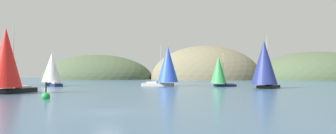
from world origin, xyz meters
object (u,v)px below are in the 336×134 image
at_px(sailboat_blue_spinnaker, 167,65).
at_px(channel_buoy, 46,96).
at_px(sailboat_red_spinnaker, 6,60).
at_px(sailboat_navy_sail, 264,63).
at_px(sailboat_crimson_sail, 8,69).
at_px(sailboat_white_mainsail, 52,69).
at_px(sailboat_green_sail, 219,70).

distance_m(sailboat_blue_spinnaker, channel_buoy, 42.14).
bearing_deg(sailboat_red_spinnaker, sailboat_navy_sail, 27.89).
bearing_deg(channel_buoy, sailboat_crimson_sail, 132.04).
relative_size(sailboat_crimson_sail, channel_buoy, 3.60).
xyz_separation_m(sailboat_blue_spinnaker, sailboat_crimson_sail, (-40.79, -6.49, -0.97)).
height_order(sailboat_blue_spinnaker, channel_buoy, sailboat_blue_spinnaker).
bearing_deg(sailboat_white_mainsail, sailboat_crimson_sail, -164.45).
bearing_deg(sailboat_crimson_sail, sailboat_red_spinnaker, -53.99).
relative_size(sailboat_red_spinnaker, sailboat_white_mainsail, 1.27).
distance_m(sailboat_green_sail, sailboat_red_spinnaker, 47.28).
bearing_deg(sailboat_blue_spinnaker, sailboat_green_sail, -3.78).
xyz_separation_m(sailboat_blue_spinnaker, sailboat_navy_sail, (23.11, -8.30, 0.10)).
height_order(sailboat_red_spinnaker, sailboat_white_mainsail, sailboat_red_spinnaker).
xyz_separation_m(sailboat_red_spinnaker, channel_buoy, (12.06, -8.39, -5.28)).
bearing_deg(sailboat_green_sail, sailboat_navy_sail, -37.05).
bearing_deg(sailboat_green_sail, channel_buoy, -120.39).
bearing_deg(sailboat_green_sail, sailboat_crimson_sail, -174.08).
xyz_separation_m(sailboat_navy_sail, channel_buoy, (-33.13, -32.31, -5.18)).
height_order(sailboat_crimson_sail, sailboat_white_mainsail, sailboat_crimson_sail).
relative_size(sailboat_green_sail, sailboat_blue_spinnaker, 0.79).
xyz_separation_m(sailboat_green_sail, sailboat_blue_spinnaker, (-13.28, 0.88, 1.37)).
relative_size(sailboat_blue_spinnaker, sailboat_navy_sail, 0.92).
relative_size(sailboat_blue_spinnaker, sailboat_white_mainsail, 1.17).
xyz_separation_m(sailboat_green_sail, sailboat_red_spinnaker, (-35.37, -31.34, 1.57)).
xyz_separation_m(sailboat_green_sail, channel_buoy, (-23.30, -39.73, -3.71)).
relative_size(sailboat_green_sail, channel_buoy, 3.20).
bearing_deg(sailboat_white_mainsail, sailboat_green_sail, 3.52).
bearing_deg(sailboat_red_spinnaker, sailboat_green_sail, 41.54).
xyz_separation_m(sailboat_crimson_sail, channel_buoy, (30.76, -34.12, -4.11)).
bearing_deg(sailboat_white_mainsail, channel_buoy, -61.36).
distance_m(sailboat_green_sail, channel_buoy, 46.21).
distance_m(sailboat_blue_spinnaker, sailboat_crimson_sail, 41.31).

